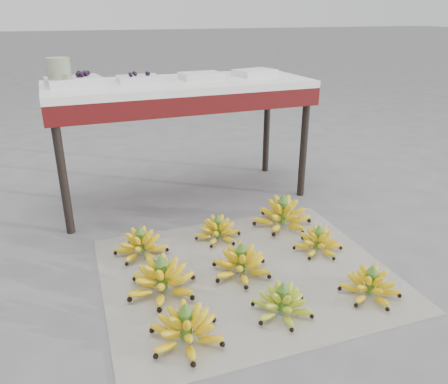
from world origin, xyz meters
name	(u,v)px	position (x,y,z in m)	size (l,w,h in m)	color
ground	(252,281)	(0.00, 0.00, 0.00)	(60.00, 60.00, 0.00)	#5F5E61
newspaper_mat	(246,273)	(0.00, 0.06, 0.00)	(1.25, 1.05, 0.01)	white
bunch_front_left	(186,329)	(-0.38, -0.27, 0.06)	(0.33, 0.33, 0.17)	yellow
bunch_front_center	(282,303)	(0.01, -0.25, 0.06)	(0.24, 0.24, 0.14)	#94B320
bunch_front_right	(370,285)	(0.40, -0.28, 0.06)	(0.29, 0.29, 0.15)	yellow
bunch_mid_left	(162,280)	(-0.38, 0.05, 0.07)	(0.37, 0.37, 0.18)	yellow
bunch_mid_center	(241,263)	(-0.03, 0.06, 0.06)	(0.32, 0.32, 0.16)	yellow
bunch_mid_right	(318,242)	(0.40, 0.11, 0.05)	(0.27, 0.27, 0.14)	yellow
bunch_back_left	(141,245)	(-0.40, 0.39, 0.06)	(0.31, 0.31, 0.15)	yellow
bunch_back_center	(218,230)	(0.00, 0.40, 0.05)	(0.30, 0.30, 0.14)	yellow
bunch_back_right	(282,215)	(0.37, 0.41, 0.07)	(0.41, 0.41, 0.19)	yellow
vendor_table	(180,95)	(0.00, 1.02, 0.64)	(1.50, 0.60, 0.72)	black
tray_far_left	(74,81)	(-0.58, 1.05, 0.75)	(0.30, 0.24, 0.07)	silver
tray_left	(138,79)	(-0.23, 1.04, 0.74)	(0.23, 0.16, 0.06)	silver
tray_right	(201,76)	(0.14, 1.03, 0.74)	(0.24, 0.18, 0.04)	silver
tray_far_right	(255,73)	(0.49, 1.05, 0.74)	(0.27, 0.22, 0.04)	silver
glass_jar	(59,73)	(-0.65, 1.00, 0.80)	(0.12, 0.12, 0.15)	beige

